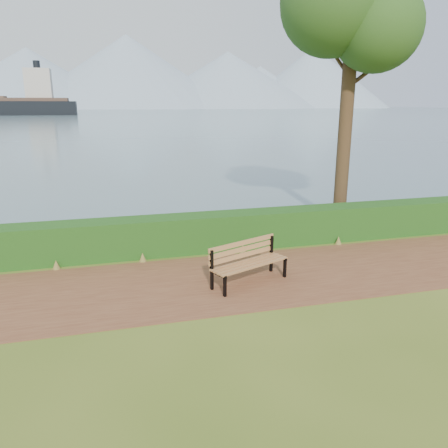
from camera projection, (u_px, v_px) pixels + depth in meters
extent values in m
plane|color=#455F1B|center=(201.00, 289.00, 9.63)|extent=(140.00, 140.00, 0.00)
cube|color=brown|center=(198.00, 283.00, 9.91)|extent=(40.00, 3.40, 0.01)
cube|color=#143F12|center=(181.00, 234.00, 11.92)|extent=(32.00, 0.85, 1.00)
cube|color=#486674|center=(108.00, 111.00, 251.92)|extent=(700.00, 510.00, 0.00)
cone|color=#849BB0|center=(29.00, 78.00, 356.55)|extent=(160.00, 160.00, 48.00)
cone|color=#849BB0|center=(128.00, 72.00, 383.72)|extent=(190.00, 190.00, 62.00)
cone|color=#849BB0|center=(228.00, 80.00, 402.83)|extent=(170.00, 170.00, 50.00)
cone|color=#849BB0|center=(312.00, 78.00, 433.26)|extent=(150.00, 150.00, 58.00)
cone|color=#849BB0|center=(94.00, 88.00, 403.22)|extent=(120.00, 120.00, 35.00)
cone|color=#849BB0|center=(260.00, 87.00, 437.32)|extent=(130.00, 130.00, 40.00)
cube|color=black|center=(225.00, 286.00, 9.16)|extent=(0.07, 0.08, 0.47)
cube|color=black|center=(212.00, 270.00, 9.45)|extent=(0.07, 0.08, 0.91)
cube|color=black|center=(218.00, 274.00, 9.28)|extent=(0.26, 0.53, 0.05)
cube|color=black|center=(285.00, 268.00, 10.19)|extent=(0.07, 0.08, 0.47)
cube|color=black|center=(271.00, 254.00, 10.49)|extent=(0.07, 0.08, 0.91)
cube|color=black|center=(278.00, 257.00, 10.32)|extent=(0.26, 0.53, 0.05)
cube|color=#AB7042|center=(256.00, 266.00, 9.64)|extent=(1.79, 0.82, 0.04)
cube|color=#AB7042|center=(252.00, 265.00, 9.74)|extent=(1.79, 0.82, 0.04)
cube|color=#AB7042|center=(248.00, 263.00, 9.84)|extent=(1.79, 0.82, 0.04)
cube|color=#AB7042|center=(244.00, 261.00, 9.94)|extent=(1.79, 0.82, 0.04)
cube|color=#AB7042|center=(242.00, 255.00, 9.96)|extent=(1.77, 0.77, 0.11)
cube|color=#AB7042|center=(242.00, 249.00, 9.92)|extent=(1.77, 0.77, 0.11)
cube|color=#AB7042|center=(243.00, 243.00, 9.88)|extent=(1.77, 0.77, 0.11)
cylinder|color=#382717|center=(347.00, 104.00, 13.83)|extent=(0.44, 0.44, 7.84)
sphere|color=#204E1A|center=(374.00, 18.00, 13.72)|extent=(2.83, 2.83, 2.83)
sphere|color=#204E1A|center=(332.00, 3.00, 12.62)|extent=(3.05, 3.05, 3.05)
sphere|color=#204E1A|center=(377.00, 27.00, 12.65)|extent=(2.61, 2.61, 2.61)
cylinder|color=#382717|center=(363.00, 76.00, 13.72)|extent=(1.15, 0.13, 0.86)
cylinder|color=#382717|center=(336.00, 57.00, 13.45)|extent=(0.89, 0.41, 0.78)
cube|color=beige|center=(39.00, 84.00, 153.28)|extent=(8.76, 8.06, 10.49)
cylinder|color=black|center=(37.00, 66.00, 151.63)|extent=(2.29, 2.29, 3.34)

